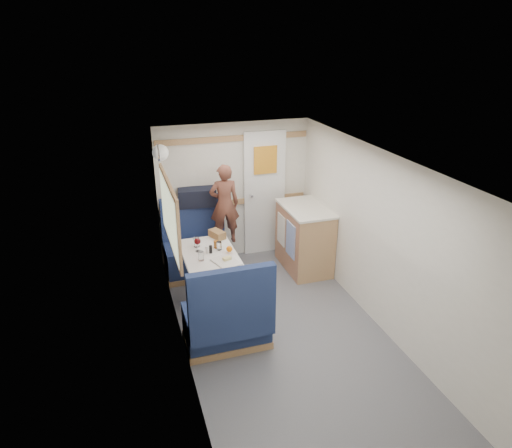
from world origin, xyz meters
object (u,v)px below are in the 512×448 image
object	(u,v)px
salt_grinder	(207,250)
bread_loaf	(217,234)
orange_fruit	(229,249)
bench_far	(197,253)
pepper_grinder	(211,249)
tray	(226,262)
person	(224,204)
duffel_bag	(197,197)
bench_near	(228,323)
wine_glass	(197,242)
cheese_block	(227,258)
tumbler_left	(201,256)
dome_light	(160,153)
beer_glass	(216,244)
dinette_table	(210,264)
galley_counter	(304,238)
tumbler_mid	(197,242)
tumbler_right	(219,246)

from	to	relation	value
salt_grinder	bread_loaf	distance (m)	0.44
orange_fruit	bench_far	bearing A→B (deg)	103.19
pepper_grinder	salt_grinder	xyz separation A→B (m)	(-0.05, 0.02, -0.01)
tray	bread_loaf	distance (m)	0.69
person	duffel_bag	world-z (taller)	person
bench_near	wine_glass	size ratio (longest dim) A/B	6.25
cheese_block	tumbler_left	bearing A→B (deg)	158.32
dome_light	duffel_bag	distance (m)	0.91
duffel_bag	bench_far	bearing A→B (deg)	-102.18
bench_near	orange_fruit	xyz separation A→B (m)	(0.23, 0.77, 0.47)
cheese_block	salt_grinder	size ratio (longest dim) A/B	1.12
duffel_bag	bread_loaf	xyz separation A→B (m)	(0.10, -0.75, -0.26)
beer_glass	salt_grinder	size ratio (longest dim) A/B	1.10
bread_loaf	wine_glass	bearing A→B (deg)	-134.51
dinette_table	pepper_grinder	world-z (taller)	pepper_grinder
cheese_block	tumbler_left	size ratio (longest dim) A/B	0.86
galley_counter	bread_loaf	size ratio (longest dim) A/B	4.10
bench_near	salt_grinder	xyz separation A→B (m)	(-0.03, 0.86, 0.46)
dinette_table	tray	size ratio (longest dim) A/B	2.90
dome_light	wine_glass	world-z (taller)	dome_light
duffel_bag	cheese_block	bearing A→B (deg)	-81.24
person	duffel_bag	xyz separation A→B (m)	(-0.31, 0.32, 0.02)
bench_far	bread_loaf	size ratio (longest dim) A/B	4.68
dome_light	tumbler_mid	bearing A→B (deg)	-66.95
tumbler_right	salt_grinder	world-z (taller)	tumbler_right
bench_far	cheese_block	world-z (taller)	bench_far
bench_far	bread_loaf	distance (m)	0.70
pepper_grinder	tumbler_right	bearing A→B (deg)	26.29
dome_light	cheese_block	bearing A→B (deg)	-64.65
dinette_table	dome_light	world-z (taller)	dome_light
duffel_bag	pepper_grinder	xyz separation A→B (m)	(-0.07, -1.15, -0.25)
bench_far	tray	distance (m)	1.26
tumbler_left	beer_glass	xyz separation A→B (m)	(0.24, 0.27, -0.01)
orange_fruit	galley_counter	bearing A→B (deg)	27.45
dinette_table	tumbler_mid	distance (m)	0.31
wine_glass	salt_grinder	world-z (taller)	wine_glass
duffel_bag	beer_glass	world-z (taller)	duffel_bag
bench_far	duffel_bag	bearing A→B (deg)	71.63
wine_glass	salt_grinder	distance (m)	0.14
tumbler_left	tumbler_mid	world-z (taller)	tumbler_mid
galley_counter	salt_grinder	xyz separation A→B (m)	(-1.50, -0.56, 0.29)
tumbler_right	salt_grinder	distance (m)	0.17
galley_counter	pepper_grinder	distance (m)	1.59
cheese_block	wine_glass	size ratio (longest dim) A/B	0.55
person	pepper_grinder	size ratio (longest dim) A/B	11.38
dinette_table	salt_grinder	size ratio (longest dim) A/B	11.18
wine_glass	tumbler_right	bearing A→B (deg)	-7.40
bench_near	cheese_block	bearing A→B (deg)	75.66
galley_counter	salt_grinder	bearing A→B (deg)	-159.54
dinette_table	salt_grinder	bearing A→B (deg)	-163.81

